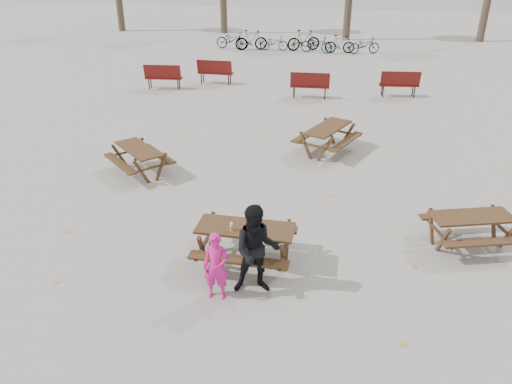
% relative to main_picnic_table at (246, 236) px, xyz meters
% --- Properties ---
extents(ground, '(80.00, 80.00, 0.00)m').
position_rel_main_picnic_table_xyz_m(ground, '(0.00, 0.00, -0.59)').
color(ground, gray).
rests_on(ground, ground).
extents(main_picnic_table, '(1.80, 1.45, 0.78)m').
position_rel_main_picnic_table_xyz_m(main_picnic_table, '(0.00, 0.00, 0.00)').
color(main_picnic_table, '#392314').
rests_on(main_picnic_table, ground).
extents(food_tray, '(0.18, 0.11, 0.03)m').
position_rel_main_picnic_table_xyz_m(food_tray, '(0.26, -0.09, 0.21)').
color(food_tray, silver).
rests_on(food_tray, main_picnic_table).
extents(bread_roll, '(0.14, 0.06, 0.05)m').
position_rel_main_picnic_table_xyz_m(bread_roll, '(0.26, -0.09, 0.25)').
color(bread_roll, tan).
rests_on(bread_roll, food_tray).
extents(soda_bottle, '(0.07, 0.07, 0.17)m').
position_rel_main_picnic_table_xyz_m(soda_bottle, '(-0.22, -0.17, 0.26)').
color(soda_bottle, silver).
rests_on(soda_bottle, main_picnic_table).
extents(child, '(0.48, 0.34, 1.23)m').
position_rel_main_picnic_table_xyz_m(child, '(-0.26, -1.09, 0.03)').
color(child, '#DC1B88').
rests_on(child, ground).
extents(adult, '(0.92, 0.78, 1.65)m').
position_rel_main_picnic_table_xyz_m(adult, '(0.37, -0.79, 0.24)').
color(adult, black).
rests_on(adult, ground).
extents(picnic_table_east, '(1.90, 1.70, 0.68)m').
position_rel_main_picnic_table_xyz_m(picnic_table_east, '(4.23, 1.43, -0.25)').
color(picnic_table_east, '#392314').
rests_on(picnic_table_east, ground).
extents(picnic_table_north, '(2.07, 2.05, 0.69)m').
position_rel_main_picnic_table_xyz_m(picnic_table_north, '(-3.59, 3.47, -0.24)').
color(picnic_table_north, '#392314').
rests_on(picnic_table_north, ground).
extents(picnic_table_far, '(2.00, 2.18, 0.76)m').
position_rel_main_picnic_table_xyz_m(picnic_table_far, '(1.12, 5.89, -0.21)').
color(picnic_table_far, '#392314').
rests_on(picnic_table_far, ground).
extents(park_bench_row, '(10.98, 1.91, 1.03)m').
position_rel_main_picnic_table_xyz_m(park_bench_row, '(-1.62, 11.94, -0.07)').
color(park_bench_row, '#601613').
rests_on(park_bench_row, ground).
extents(bicycle_row, '(9.15, 1.57, 1.12)m').
position_rel_main_picnic_table_xyz_m(bicycle_row, '(-1.78, 20.32, -0.10)').
color(bicycle_row, black).
rests_on(bicycle_row, ground).
extents(fallen_leaves, '(11.00, 11.00, 0.01)m').
position_rel_main_picnic_table_xyz_m(fallen_leaves, '(0.50, 2.50, -0.58)').
color(fallen_leaves, '#B28A2A').
rests_on(fallen_leaves, ground).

